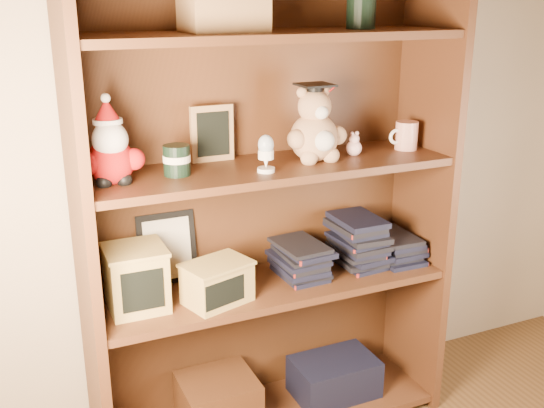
{
  "coord_description": "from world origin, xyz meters",
  "views": [
    {
      "loc": [
        -0.78,
        -0.44,
        1.45
      ],
      "look_at": [
        0.0,
        1.3,
        0.82
      ],
      "focal_mm": 42.0,
      "sensor_mm": 36.0,
      "label": 1
    }
  ],
  "objects_px": {
    "bookcase": "(265,212)",
    "teacher_mug": "(406,136)",
    "grad_teddy_bear": "(315,131)",
    "treats_box": "(136,278)"
  },
  "relations": [
    {
      "from": "teacher_mug",
      "to": "bookcase",
      "type": "bearing_deg",
      "value": 174.23
    },
    {
      "from": "bookcase",
      "to": "grad_teddy_bear",
      "type": "xyz_separation_m",
      "value": [
        0.15,
        -0.06,
        0.27
      ]
    },
    {
      "from": "grad_teddy_bear",
      "to": "treats_box",
      "type": "xyz_separation_m",
      "value": [
        -0.59,
        0.01,
        -0.4
      ]
    },
    {
      "from": "bookcase",
      "to": "grad_teddy_bear",
      "type": "bearing_deg",
      "value": -21.45
    },
    {
      "from": "bookcase",
      "to": "teacher_mug",
      "type": "bearing_deg",
      "value": -5.77
    },
    {
      "from": "grad_teddy_bear",
      "to": "treats_box",
      "type": "distance_m",
      "value": 0.71
    },
    {
      "from": "teacher_mug",
      "to": "grad_teddy_bear",
      "type": "bearing_deg",
      "value": -178.78
    },
    {
      "from": "teacher_mug",
      "to": "treats_box",
      "type": "distance_m",
      "value": 1.0
    },
    {
      "from": "grad_teddy_bear",
      "to": "teacher_mug",
      "type": "xyz_separation_m",
      "value": [
        0.35,
        0.01,
        -0.05
      ]
    },
    {
      "from": "bookcase",
      "to": "teacher_mug",
      "type": "distance_m",
      "value": 0.55
    }
  ]
}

